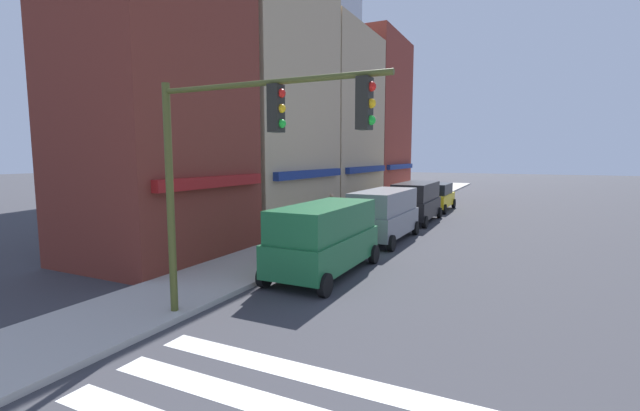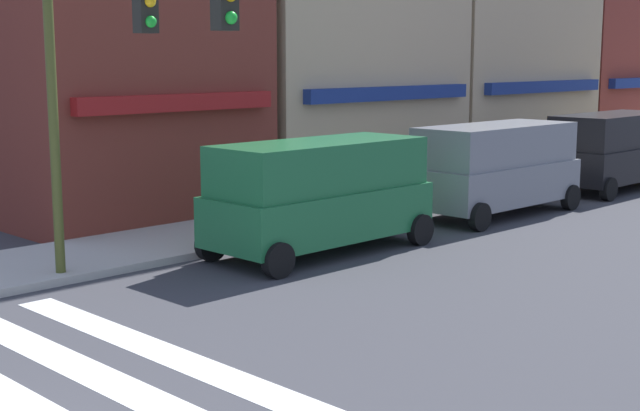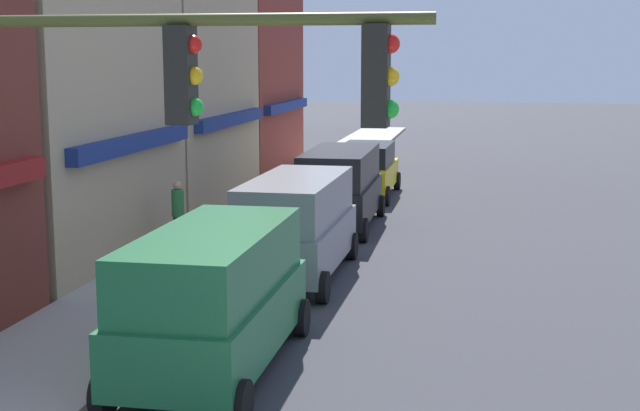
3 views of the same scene
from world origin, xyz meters
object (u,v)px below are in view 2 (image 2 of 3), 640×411
(traffic_signal, at_px, (115,53))
(van_grey, at_px, (496,166))
(van_black, at_px, (613,148))
(pedestrian_green_top, at_px, (431,158))
(van_green, at_px, (320,192))

(traffic_signal, distance_m, van_grey, 11.77)
(van_grey, bearing_deg, van_black, 0.76)
(van_black, distance_m, pedestrian_green_top, 5.69)
(traffic_signal, xyz_separation_m, pedestrian_green_top, (13.26, 3.92, -3.04))
(van_grey, xyz_separation_m, pedestrian_green_top, (1.84, 3.52, -0.21))
(traffic_signal, xyz_separation_m, van_green, (5.02, 0.41, -2.83))
(van_green, height_order, van_grey, same)
(van_black, bearing_deg, traffic_signal, -179.23)
(traffic_signal, height_order, pedestrian_green_top, traffic_signal)
(van_green, distance_m, pedestrian_green_top, 8.96)
(traffic_signal, relative_size, van_grey, 1.11)
(van_grey, bearing_deg, van_green, -179.24)
(pedestrian_green_top, bearing_deg, van_green, 89.82)
(van_grey, distance_m, pedestrian_green_top, 3.97)
(traffic_signal, distance_m, van_green, 5.78)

